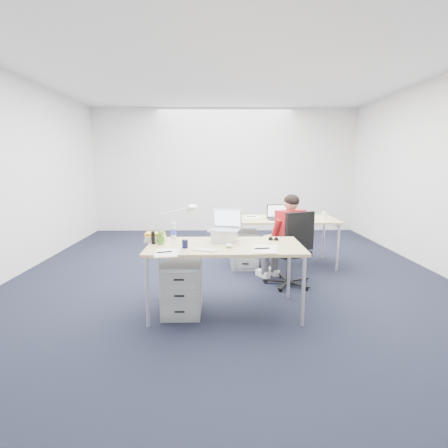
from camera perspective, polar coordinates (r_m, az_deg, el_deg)
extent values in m
plane|color=black|center=(4.88, 0.94, -8.82)|extent=(7.00, 7.00, 0.00)
cube|color=silver|center=(8.12, 0.16, 8.72)|extent=(6.00, 0.02, 2.80)
cube|color=silver|center=(1.14, 6.81, 1.50)|extent=(6.00, 0.02, 2.80)
cube|color=silver|center=(5.43, -32.79, 6.58)|extent=(0.02, 7.00, 2.80)
cube|color=white|center=(4.79, 1.04, 24.84)|extent=(6.00, 7.00, 0.01)
cube|color=tan|center=(3.63, 0.15, -3.64)|extent=(1.60, 0.80, 0.03)
cylinder|color=#B7BABC|center=(3.48, -12.44, -10.82)|extent=(0.04, 0.04, 0.70)
cylinder|color=#B7BABC|center=(3.50, 12.83, -10.67)|extent=(0.04, 0.04, 0.70)
cylinder|color=#B7BABC|center=(4.13, -10.51, -7.41)|extent=(0.04, 0.04, 0.70)
cylinder|color=#B7BABC|center=(4.15, 10.55, -7.31)|extent=(0.04, 0.04, 0.70)
cube|color=tan|center=(5.43, 9.61, 0.74)|extent=(1.60, 0.80, 0.03)
cylinder|color=#B7BABC|center=(5.08, 1.84, -3.97)|extent=(0.04, 0.04, 0.70)
cylinder|color=#B7BABC|center=(5.36, 18.10, -3.71)|extent=(0.04, 0.04, 0.70)
cylinder|color=#B7BABC|center=(5.76, 1.50, -2.30)|extent=(0.04, 0.04, 0.70)
cylinder|color=#B7BABC|center=(6.01, 15.95, -2.16)|extent=(0.04, 0.04, 0.70)
cylinder|color=black|center=(4.64, 10.45, -6.91)|extent=(0.04, 0.04, 0.38)
cube|color=black|center=(4.58, 10.53, -4.51)|extent=(0.56, 0.56, 0.07)
cube|color=black|center=(4.35, 12.28, -1.22)|extent=(0.38, 0.21, 0.48)
cube|color=red|center=(4.53, 10.73, -0.89)|extent=(0.41, 0.36, 0.50)
sphere|color=tan|center=(4.48, 10.87, 3.45)|extent=(0.19, 0.19, 0.19)
cube|color=#A1A4A7|center=(3.76, -6.88, -10.26)|extent=(0.40, 0.50, 0.55)
cube|color=#A1A4A7|center=(5.35, 3.31, -4.09)|extent=(0.40, 0.50, 0.55)
cube|color=white|center=(3.40, -3.17, -4.22)|extent=(0.27, 0.19, 0.01)
ellipsoid|color=white|center=(3.52, 0.83, -3.53)|extent=(0.08, 0.12, 0.04)
cylinder|color=#14143F|center=(3.51, -6.39, -3.14)|extent=(0.06, 0.06, 0.10)
cylinder|color=silver|center=(3.94, -8.26, -0.97)|extent=(0.07, 0.07, 0.20)
cube|color=silver|center=(3.85, -11.15, -2.10)|extent=(0.26, 0.23, 0.10)
cube|color=black|center=(3.72, -11.49, -2.22)|extent=(0.04, 0.02, 0.13)
cube|color=#FFEA93|center=(3.33, -9.38, -4.71)|extent=(0.22, 0.30, 0.01)
cube|color=#FFEA93|center=(3.43, 6.60, -4.16)|extent=(0.27, 0.36, 0.01)
cylinder|color=white|center=(5.53, 16.02, 1.38)|extent=(0.08, 0.08, 0.11)
cube|color=white|center=(5.47, 4.68, 1.11)|extent=(0.28, 0.34, 0.01)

